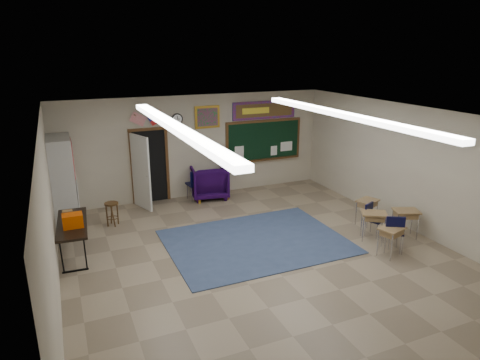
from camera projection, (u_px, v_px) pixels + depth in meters
name	position (u px, v px, depth m)	size (l,w,h in m)	color
floor	(264.00, 258.00, 9.06)	(9.00, 9.00, 0.00)	#85745B
back_wall	(196.00, 146.00, 12.56)	(8.00, 0.04, 3.00)	#B9AF96
front_wall	(450.00, 313.00, 4.67)	(8.00, 0.04, 3.00)	#B9AF96
left_wall	(50.00, 222.00, 7.09)	(0.04, 9.00, 3.00)	#B9AF96
right_wall	(416.00, 170.00, 10.14)	(0.04, 9.00, 3.00)	#B9AF96
ceiling	(266.00, 117.00, 8.17)	(8.00, 9.00, 0.04)	silver
area_rug	(256.00, 241.00, 9.83)	(4.00, 3.00, 0.02)	#364566
fluorescent_strips	(266.00, 120.00, 8.19)	(3.86, 6.00, 0.10)	white
doorway	(147.00, 168.00, 11.99)	(1.10, 0.89, 2.16)	black
chalkboard	(264.00, 142.00, 13.37)	(2.55, 0.14, 1.30)	#4F3016
bulletin_board	(264.00, 110.00, 13.08)	(2.10, 0.05, 0.55)	#9F140D
framed_art_print	(207.00, 117.00, 12.41)	(0.75, 0.05, 0.65)	#AE8021
wall_clock	(177.00, 119.00, 12.07)	(0.32, 0.05, 0.32)	black
wall_flags	(147.00, 116.00, 11.68)	(1.16, 0.06, 0.70)	red
storage_cabinet	(63.00, 180.00, 10.70)	(0.59, 1.25, 2.20)	#A9A9A4
wingback_armchair	(209.00, 182.00, 12.65)	(1.04, 1.07, 0.97)	black
student_chair_reading	(195.00, 185.00, 12.45)	(0.46, 0.46, 0.92)	black
student_chair_desk_a	(392.00, 232.00, 9.30)	(0.43, 0.43, 0.87)	black
student_chair_desk_b	(375.00, 220.00, 10.05)	(0.39, 0.39, 0.78)	black
student_desk_front_left	(373.00, 224.00, 9.86)	(0.69, 0.65, 0.67)	olive
student_desk_front_right	(367.00, 211.00, 10.74)	(0.64, 0.57, 0.64)	olive
student_desk_back_left	(391.00, 240.00, 9.10)	(0.63, 0.54, 0.64)	olive
student_desk_back_right	(405.00, 222.00, 9.98)	(0.68, 0.60, 0.68)	olive
folding_table	(74.00, 237.00, 9.11)	(0.70, 1.82, 1.02)	black
wooden_stool	(112.00, 214.00, 10.67)	(0.34, 0.34, 0.60)	#482D15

